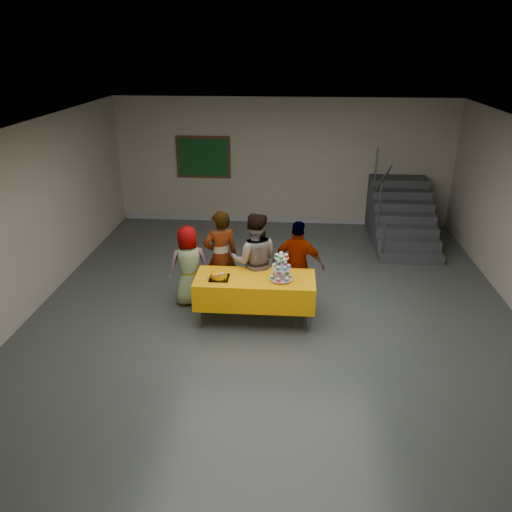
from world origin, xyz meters
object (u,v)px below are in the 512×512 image
at_px(schoolchild_c, 255,261).
at_px(schoolchild_d, 298,265).
at_px(schoolchild_a, 189,266).
at_px(staircase, 400,217).
at_px(bear_cake, 219,275).
at_px(cupcake_stand, 281,269).
at_px(bake_table, 255,290).
at_px(schoolchild_b, 221,257).
at_px(noticeboard, 203,157).

distance_m(schoolchild_c, schoolchild_d, 0.72).
bearing_deg(schoolchild_a, schoolchild_c, 159.45).
bearing_deg(staircase, bear_cake, -131.49).
distance_m(schoolchild_a, schoolchild_c, 1.12).
bearing_deg(bear_cake, cupcake_stand, 1.67).
xyz_separation_m(bake_table, cupcake_stand, (0.41, -0.04, 0.39)).
bearing_deg(schoolchild_d, cupcake_stand, 78.90).
distance_m(cupcake_stand, schoolchild_b, 1.27).
xyz_separation_m(schoolchild_b, staircase, (3.63, 3.26, -0.32)).
xyz_separation_m(bake_table, schoolchild_a, (-1.16, 0.53, 0.14)).
height_order(staircase, noticeboard, noticeboard).
relative_size(schoolchild_a, staircase, 0.58).
distance_m(bake_table, bear_cake, 0.62).
height_order(bake_table, staircase, staircase).
relative_size(bear_cake, noticeboard, 0.28).
distance_m(bake_table, schoolchild_c, 0.58).
relative_size(bear_cake, schoolchild_c, 0.22).
xyz_separation_m(schoolchild_a, staircase, (4.15, 3.41, -0.20)).
relative_size(schoolchild_b, schoolchild_d, 1.08).
xyz_separation_m(bake_table, bear_cake, (-0.55, -0.07, 0.27)).
bearing_deg(bake_table, schoolchild_c, 95.18).
height_order(bear_cake, schoolchild_b, schoolchild_b).
xyz_separation_m(schoolchild_c, schoolchild_d, (0.72, 0.07, -0.08)).
bearing_deg(staircase, schoolchild_a, -140.61).
distance_m(cupcake_stand, schoolchild_a, 1.69).
bearing_deg(noticeboard, schoolchild_b, -76.58).
xyz_separation_m(schoolchild_b, schoolchild_c, (0.59, -0.17, 0.02)).
distance_m(schoolchild_c, noticeboard, 4.61).
relative_size(bake_table, bear_cake, 5.25).
relative_size(bake_table, noticeboard, 1.45).
distance_m(schoolchild_a, schoolchild_d, 1.83).
xyz_separation_m(bake_table, schoolchild_d, (0.67, 0.58, 0.20)).
height_order(cupcake_stand, schoolchild_a, schoolchild_a).
height_order(schoolchild_c, schoolchild_d, schoolchild_c).
bearing_deg(cupcake_stand, schoolchild_c, 129.53).
relative_size(schoolchild_c, noticeboard, 1.27).
relative_size(bear_cake, staircase, 0.15).
distance_m(bake_table, schoolchild_d, 0.91).
xyz_separation_m(schoolchild_d, staircase, (2.32, 3.36, -0.26)).
bearing_deg(noticeboard, bear_cake, -77.67).
bearing_deg(schoolchild_a, noticeboard, -103.31).
bearing_deg(staircase, schoolchild_c, -131.55).
xyz_separation_m(schoolchild_a, noticeboard, (-0.45, 4.24, 0.91)).
relative_size(bear_cake, schoolchild_a, 0.26).
relative_size(schoolchild_d, staircase, 0.63).
bearing_deg(noticeboard, schoolchild_a, -83.88).
bearing_deg(schoolchild_b, staircase, -159.84).
relative_size(schoolchild_a, schoolchild_d, 0.92).
bearing_deg(bake_table, bear_cake, -172.61).
bearing_deg(bake_table, schoolchild_d, 40.77).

